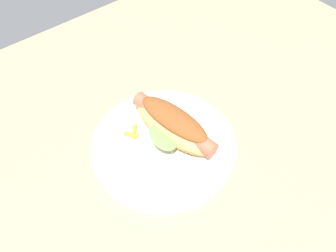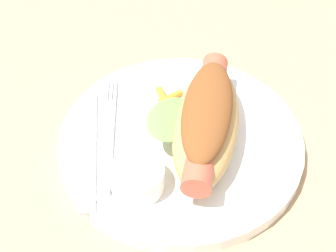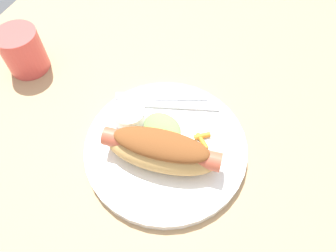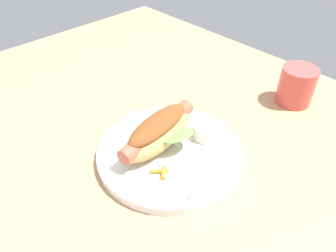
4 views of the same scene
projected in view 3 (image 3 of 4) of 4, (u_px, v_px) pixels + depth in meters
The scene contains 8 objects.
ground_plane at pixel (160, 153), 50.54cm from camera, with size 120.00×90.00×1.80cm, color tan.
plate at pixel (166, 147), 49.18cm from camera, with size 25.03×25.03×1.60cm, color white.
hot_dog at pixel (161, 149), 44.84cm from camera, with size 10.38×17.34×5.53cm.
sauce_ramekin at pixel (129, 115), 50.03cm from camera, with size 5.05×5.05×2.47cm, color white.
fork at pixel (168, 105), 52.36cm from camera, with size 6.59×15.65×0.40cm.
knife at pixel (162, 96), 53.40cm from camera, with size 15.52×1.40×0.36cm, color silver.
carrot_garnish at pixel (202, 138), 48.70cm from camera, with size 3.12×2.86×0.82cm.
drinking_cup at pixel (23, 51), 56.22cm from camera, with size 7.28×7.28×7.90cm, color #D84C47.
Camera 3 is at (21.24, 10.75, 43.91)cm, focal length 33.77 mm.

